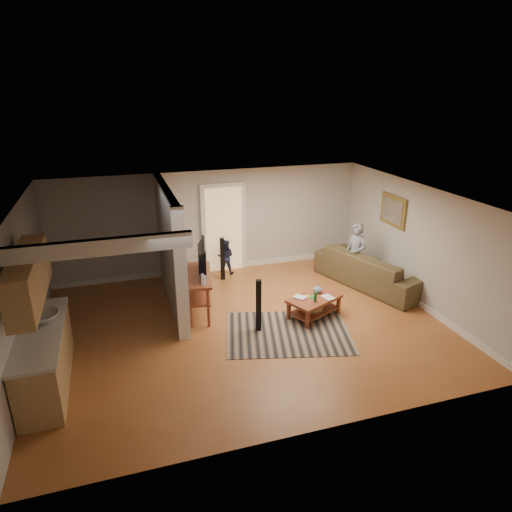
{
  "coord_description": "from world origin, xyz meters",
  "views": [
    {
      "loc": [
        -2.15,
        -7.44,
        4.38
      ],
      "look_at": [
        0.46,
        0.83,
        1.1
      ],
      "focal_mm": 32.0,
      "sensor_mm": 36.0,
      "label": 1
    }
  ],
  "objects_px": {
    "toddler": "(226,273)",
    "toy_basket": "(311,306)",
    "child": "(353,282)",
    "sofa": "(370,285)",
    "tv_console": "(199,278)",
    "speaker_left": "(259,306)",
    "coffee_table": "(314,301)",
    "speaker_right": "(222,259)"
  },
  "relations": [
    {
      "from": "toddler",
      "to": "toy_basket",
      "type": "bearing_deg",
      "value": 138.17
    },
    {
      "from": "toy_basket",
      "to": "child",
      "type": "xyz_separation_m",
      "value": [
        1.62,
        1.17,
        -0.19
      ]
    },
    {
      "from": "toddler",
      "to": "sofa",
      "type": "bearing_deg",
      "value": 176.21
    },
    {
      "from": "tv_console",
      "to": "child",
      "type": "distance_m",
      "value": 3.84
    },
    {
      "from": "speaker_left",
      "to": "child",
      "type": "bearing_deg",
      "value": 47.63
    },
    {
      "from": "coffee_table",
      "to": "toddler",
      "type": "height_order",
      "value": "coffee_table"
    },
    {
      "from": "coffee_table",
      "to": "child",
      "type": "relative_size",
      "value": 0.85
    },
    {
      "from": "toddler",
      "to": "speaker_left",
      "type": "bearing_deg",
      "value": 113.75
    },
    {
      "from": "tv_console",
      "to": "child",
      "type": "relative_size",
      "value": 0.99
    },
    {
      "from": "sofa",
      "to": "tv_console",
      "type": "xyz_separation_m",
      "value": [
        -4.04,
        -0.2,
        0.78
      ]
    },
    {
      "from": "toy_basket",
      "to": "coffee_table",
      "type": "bearing_deg",
      "value": -54.59
    },
    {
      "from": "coffee_table",
      "to": "speaker_right",
      "type": "bearing_deg",
      "value": 119.03
    },
    {
      "from": "speaker_left",
      "to": "speaker_right",
      "type": "distance_m",
      "value": 2.57
    },
    {
      "from": "sofa",
      "to": "tv_console",
      "type": "distance_m",
      "value": 4.12
    },
    {
      "from": "speaker_right",
      "to": "coffee_table",
      "type": "bearing_deg",
      "value": -49.11
    },
    {
      "from": "child",
      "to": "speaker_left",
      "type": "bearing_deg",
      "value": -87.01
    },
    {
      "from": "toy_basket",
      "to": "speaker_left",
      "type": "bearing_deg",
      "value": -167.17
    },
    {
      "from": "speaker_right",
      "to": "toddler",
      "type": "bearing_deg",
      "value": 76.76
    },
    {
      "from": "speaker_left",
      "to": "toddler",
      "type": "xyz_separation_m",
      "value": [
        0.08,
        2.9,
        -0.52
      ]
    },
    {
      "from": "speaker_left",
      "to": "coffee_table",
      "type": "bearing_deg",
      "value": 29.89
    },
    {
      "from": "coffee_table",
      "to": "toy_basket",
      "type": "distance_m",
      "value": 0.16
    },
    {
      "from": "child",
      "to": "toddler",
      "type": "xyz_separation_m",
      "value": [
        -2.73,
        1.46,
        0.0
      ]
    },
    {
      "from": "toy_basket",
      "to": "child",
      "type": "distance_m",
      "value": 2.01
    },
    {
      "from": "speaker_right",
      "to": "sofa",
      "type": "bearing_deg",
      "value": -11.18
    },
    {
      "from": "coffee_table",
      "to": "speaker_right",
      "type": "relative_size",
      "value": 1.18
    },
    {
      "from": "child",
      "to": "tv_console",
      "type": "bearing_deg",
      "value": -107.64
    },
    {
      "from": "sofa",
      "to": "toy_basket",
      "type": "height_order",
      "value": "toy_basket"
    },
    {
      "from": "child",
      "to": "toddler",
      "type": "relative_size",
      "value": 1.67
    },
    {
      "from": "speaker_left",
      "to": "child",
      "type": "height_order",
      "value": "speaker_left"
    },
    {
      "from": "speaker_right",
      "to": "toddler",
      "type": "relative_size",
      "value": 1.2
    },
    {
      "from": "sofa",
      "to": "tv_console",
      "type": "bearing_deg",
      "value": 74.36
    },
    {
      "from": "toy_basket",
      "to": "child",
      "type": "height_order",
      "value": "child"
    },
    {
      "from": "speaker_left",
      "to": "toy_basket",
      "type": "xyz_separation_m",
      "value": [
        1.19,
        0.27,
        -0.32
      ]
    },
    {
      "from": "toy_basket",
      "to": "toddler",
      "type": "xyz_separation_m",
      "value": [
        -1.11,
        2.63,
        -0.19
      ]
    },
    {
      "from": "speaker_right",
      "to": "toddler",
      "type": "distance_m",
      "value": 0.64
    },
    {
      "from": "speaker_left",
      "to": "child",
      "type": "xyz_separation_m",
      "value": [
        2.81,
        1.44,
        -0.52
      ]
    },
    {
      "from": "sofa",
      "to": "toy_basket",
      "type": "bearing_deg",
      "value": 97.62
    },
    {
      "from": "toy_basket",
      "to": "sofa",
      "type": "bearing_deg",
      "value": 26.04
    },
    {
      "from": "sofa",
      "to": "tv_console",
      "type": "height_order",
      "value": "tv_console"
    },
    {
      "from": "coffee_table",
      "to": "sofa",
      "type": "bearing_deg",
      "value": 28.19
    },
    {
      "from": "tv_console",
      "to": "toy_basket",
      "type": "xyz_separation_m",
      "value": [
        2.11,
        -0.74,
        -0.59
      ]
    },
    {
      "from": "tv_console",
      "to": "speaker_left",
      "type": "relative_size",
      "value": 1.39
    }
  ]
}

